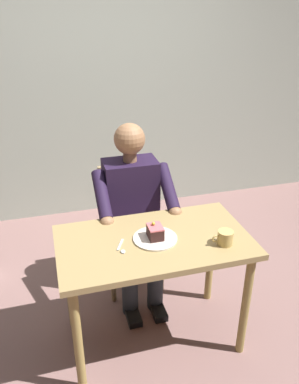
# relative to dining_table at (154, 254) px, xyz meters

# --- Properties ---
(ground_plane) EXTENTS (14.00, 14.00, 0.00)m
(ground_plane) POSITION_rel_dining_table_xyz_m (0.00, 0.00, -0.65)
(ground_plane) COLOR #896460
(cafe_rear_panel) EXTENTS (6.40, 0.12, 3.00)m
(cafe_rear_panel) POSITION_rel_dining_table_xyz_m (0.00, -1.88, 0.85)
(cafe_rear_panel) COLOR #ABB7A7
(cafe_rear_panel) RESTS_ON ground
(dining_table) EXTENTS (1.09, 0.62, 0.75)m
(dining_table) POSITION_rel_dining_table_xyz_m (0.00, 0.00, 0.00)
(dining_table) COLOR #A28652
(dining_table) RESTS_ON ground
(chair) EXTENTS (0.42, 0.42, 0.90)m
(chair) POSITION_rel_dining_table_xyz_m (0.00, -0.66, -0.15)
(chair) COLOR #988156
(chair) RESTS_ON ground
(seated_person) EXTENTS (0.53, 0.58, 1.26)m
(seated_person) POSITION_rel_dining_table_xyz_m (-0.00, -0.49, 0.01)
(seated_person) COLOR #231632
(seated_person) RESTS_ON ground
(dessert_plate) EXTENTS (0.25, 0.25, 0.01)m
(dessert_plate) POSITION_rel_dining_table_xyz_m (-0.01, 0.00, 0.11)
(dessert_plate) COLOR silver
(dessert_plate) RESTS_ON dining_table
(cake_slice) EXTENTS (0.08, 0.10, 0.09)m
(cake_slice) POSITION_rel_dining_table_xyz_m (-0.01, 0.00, 0.15)
(cake_slice) COLOR #361C1A
(cake_slice) RESTS_ON dessert_plate
(coffee_cup) EXTENTS (0.12, 0.09, 0.08)m
(coffee_cup) POSITION_rel_dining_table_xyz_m (-0.36, 0.15, 0.15)
(coffee_cup) COLOR tan
(coffee_cup) RESTS_ON dining_table
(dessert_spoon) EXTENTS (0.06, 0.14, 0.01)m
(dessert_spoon) POSITION_rel_dining_table_xyz_m (0.20, 0.04, 0.11)
(dessert_spoon) COLOR silver
(dessert_spoon) RESTS_ON dining_table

